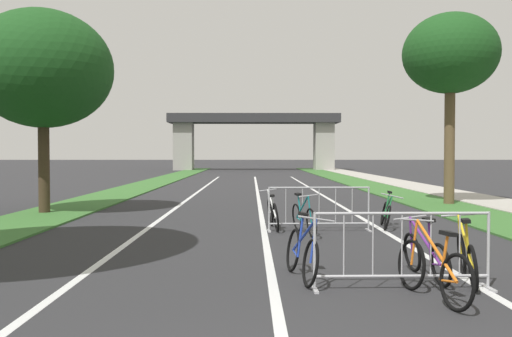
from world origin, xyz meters
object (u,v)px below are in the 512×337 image
Objects in this scene: tree_left_oak_mid at (43,69)px; crowd_barrier_nearest at (402,251)px; bicycle_white_1 at (273,214)px; bicycle_purple_5 at (425,255)px; crowd_barrier_second at (319,209)px; bicycle_yellow_4 at (467,257)px; tree_right_maple_mid at (450,55)px; bicycle_teal_6 at (304,218)px; bicycle_blue_3 at (302,253)px; bicycle_green_2 at (386,214)px; bicycle_orange_0 at (433,270)px.

crowd_barrier_nearest is at bearing -47.93° from tree_left_oak_mid.
bicycle_white_1 is 1.09× the size of bicycle_purple_5.
crowd_barrier_nearest is 1.00× the size of crowd_barrier_second.
tree_right_maple_mid is at bearing 84.60° from bicycle_yellow_4.
bicycle_white_1 is at bearing 128.59° from bicycle_yellow_4.
bicycle_teal_6 is (-5.85, -6.96, -4.94)m from tree_right_maple_mid.
bicycle_blue_3 is (-0.87, -4.86, -0.14)m from crowd_barrier_second.
crowd_barrier_second reaches higher than bicycle_yellow_4.
tree_right_maple_mid is 13.79m from crowd_barrier_nearest.
crowd_barrier_nearest reaches higher than bicycle_yellow_4.
bicycle_green_2 is (-3.72, -5.89, -4.97)m from tree_right_maple_mid.
crowd_barrier_nearest reaches higher than bicycle_white_1.
bicycle_blue_3 is 1.81m from bicycle_purple_5.
bicycle_orange_0 is 1.14m from bicycle_purple_5.
tree_right_maple_mid is at bearing 49.82° from crowd_barrier_second.
tree_right_maple_mid reaches higher than bicycle_green_2.
bicycle_white_1 is at bearing -137.02° from tree_right_maple_mid.
crowd_barrier_nearest is at bearing 87.37° from bicycle_teal_6.
crowd_barrier_second is 5.29m from bicycle_yellow_4.
crowd_barrier_second is 4.98m from bicycle_purple_5.
bicycle_orange_0 is 6.61m from bicycle_white_1.
bicycle_yellow_4 is 0.97× the size of bicycle_teal_6.
bicycle_teal_6 is (-1.35, 4.37, 0.03)m from bicycle_purple_5.
bicycle_orange_0 is at bearing 88.93° from bicycle_teal_6.
bicycle_orange_0 is (-4.77, -12.44, -4.94)m from tree_right_maple_mid.
bicycle_green_2 is 5.50m from bicycle_purple_5.
tree_left_oak_mid is 3.53× the size of bicycle_white_1.
tree_left_oak_mid reaches higher than bicycle_white_1.
tree_left_oak_mid is 11.79m from bicycle_blue_3.
bicycle_blue_3 is 0.99× the size of bicycle_teal_6.
bicycle_white_1 is 5.24m from bicycle_blue_3.
bicycle_yellow_4 is at bearing 165.73° from bicycle_blue_3.
crowd_barrier_second is 1.52× the size of bicycle_purple_5.
tree_left_oak_mid is 2.53× the size of crowd_barrier_second.
crowd_barrier_second reaches higher than bicycle_purple_5.
bicycle_orange_0 is 1.21m from bicycle_yellow_4.
bicycle_blue_3 reaches higher than bicycle_purple_5.
tree_left_oak_mid is 12.97m from bicycle_purple_5.
bicycle_orange_0 is 6.64m from bicycle_green_2.
bicycle_orange_0 is 5.59m from bicycle_teal_6.
bicycle_purple_5 is at bearing 94.92° from bicycle_teal_6.
tree_left_oak_mid reaches higher than bicycle_blue_3.
tree_left_oak_mid is at bearing -168.51° from tree_right_maple_mid.
crowd_barrier_second is at bearing 94.49° from crowd_barrier_nearest.
tree_right_maple_mid is 4.08× the size of bicycle_yellow_4.
bicycle_white_1 is at bearing 92.16° from bicycle_orange_0.
bicycle_blue_3 is at bearing -50.78° from tree_left_oak_mid.
crowd_barrier_nearest is 5.49m from crowd_barrier_second.
crowd_barrier_second is 1.44× the size of bicycle_blue_3.
bicycle_orange_0 reaches higher than bicycle_teal_6.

